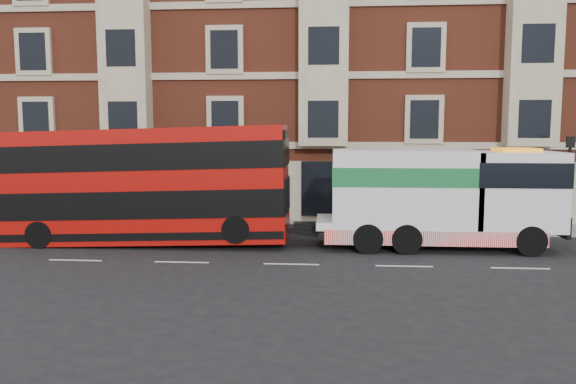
{
  "coord_description": "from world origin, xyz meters",
  "views": [
    {
      "loc": [
        1.36,
        -19.64,
        4.82
      ],
      "look_at": [
        -0.42,
        4.0,
        2.16
      ],
      "focal_mm": 35.0,
      "sensor_mm": 36.0,
      "label": 1
    }
  ],
  "objects_px": {
    "double_decker_bus": "(145,183)",
    "tow_truck": "(437,196)",
    "box_van": "(6,207)",
    "pedestrian": "(45,208)"
  },
  "relations": [
    {
      "from": "double_decker_bus",
      "to": "tow_truck",
      "type": "relative_size",
      "value": 1.25
    },
    {
      "from": "box_van",
      "to": "pedestrian",
      "type": "relative_size",
      "value": 3.04
    },
    {
      "from": "box_van",
      "to": "tow_truck",
      "type": "bearing_deg",
      "value": 9.4
    },
    {
      "from": "double_decker_bus",
      "to": "box_van",
      "type": "distance_m",
      "value": 7.55
    },
    {
      "from": "double_decker_bus",
      "to": "pedestrian",
      "type": "xyz_separation_m",
      "value": [
        -6.14,
        3.25,
        -1.55
      ]
    },
    {
      "from": "tow_truck",
      "to": "pedestrian",
      "type": "distance_m",
      "value": 18.52
    },
    {
      "from": "double_decker_bus",
      "to": "pedestrian",
      "type": "distance_m",
      "value": 7.12
    },
    {
      "from": "double_decker_bus",
      "to": "box_van",
      "type": "height_order",
      "value": "double_decker_bus"
    },
    {
      "from": "double_decker_bus",
      "to": "tow_truck",
      "type": "distance_m",
      "value": 12.07
    },
    {
      "from": "double_decker_bus",
      "to": "box_van",
      "type": "bearing_deg",
      "value": 166.21
    }
  ]
}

